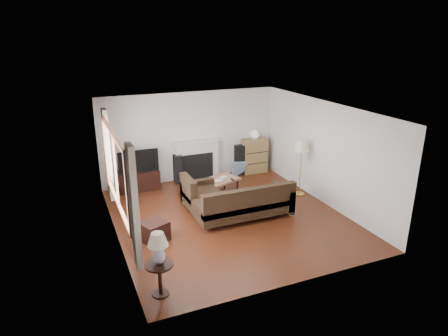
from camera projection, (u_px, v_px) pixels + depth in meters
name	position (u px, v px, depth m)	size (l,w,h in m)	color
room	(229.00, 166.00, 8.74)	(5.10, 5.60, 2.54)	#4C2111
window	(115.00, 170.00, 7.57)	(0.12, 2.74, 1.54)	#9A5939
curtain_near	(134.00, 208.00, 6.32)	(0.10, 0.35, 2.10)	beige
curtain_far	(108.00, 155.00, 8.96)	(0.10, 0.35, 2.10)	beige
fireplace	(197.00, 160.00, 11.32)	(1.40, 0.26, 1.15)	white
tv_stand	(139.00, 180.00, 10.66)	(1.06, 0.48, 0.53)	black
television	(137.00, 160.00, 10.47)	(1.05, 0.14, 0.60)	black
speaker_left	(178.00, 169.00, 11.08)	(0.22, 0.27, 0.81)	black
speaker_right	(239.00, 160.00, 11.76)	(0.24, 0.29, 0.88)	black
bookshelf	(254.00, 156.00, 11.89)	(0.75, 0.36, 1.03)	olive
globe_lamp	(255.00, 135.00, 11.68)	(0.26, 0.26, 0.26)	white
sectional_sofa	(244.00, 202.00, 9.02)	(2.42, 1.77, 0.78)	black
coffee_table	(217.00, 188.00, 10.23)	(1.15, 0.63, 0.45)	#946446
footstool	(154.00, 231.00, 8.09)	(0.49, 0.49, 0.41)	black
floor_lamp	(301.00, 168.00, 10.18)	(0.38, 0.38, 1.47)	#B4903E
side_table	(160.00, 279.00, 6.39)	(0.46, 0.46, 0.57)	black
table_lamp	(158.00, 249.00, 6.21)	(0.33, 0.33, 0.54)	silver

